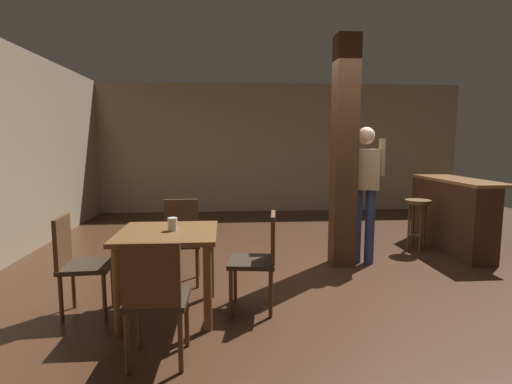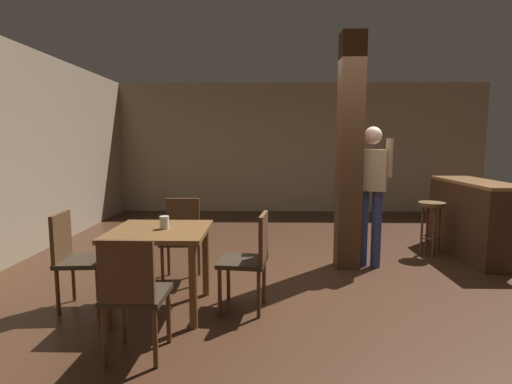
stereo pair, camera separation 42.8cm
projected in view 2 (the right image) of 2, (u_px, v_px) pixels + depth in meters
The scene contains 12 objects.
ground_plane at pixel (335, 280), 4.48m from camera, with size 10.80×10.80×0.00m, color #382114.
wall_back at pixel (300, 148), 8.77m from camera, with size 8.00×0.10×2.80m, color gray.
pillar at pixel (350, 154), 4.78m from camera, with size 0.28×0.28×2.80m, color #422816.
dining_table at pixel (160, 244), 3.61m from camera, with size 0.86×0.86×0.76m.
chair_west at pixel (75, 255), 3.66m from camera, with size 0.45×0.45×0.89m.
chair_north at pixel (182, 234), 4.48m from camera, with size 0.44×0.44×0.89m.
chair_east at pixel (251, 256), 3.64m from camera, with size 0.47×0.47×0.89m.
chair_south at pixel (133, 291), 2.77m from camera, with size 0.43×0.43×0.89m.
napkin_cup at pixel (164, 222), 3.60m from camera, with size 0.08×0.08×0.12m, color beige.
standing_person at pixel (371, 186), 4.84m from camera, with size 0.47×0.30×1.72m.
bar_counter at pixel (468, 218), 5.40m from camera, with size 0.56×1.65×1.02m.
bar_stool_near at pixel (431, 216), 5.38m from camera, with size 0.35×0.35×0.73m.
Camera 2 is at (-0.80, -4.34, 1.54)m, focal length 28.00 mm.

